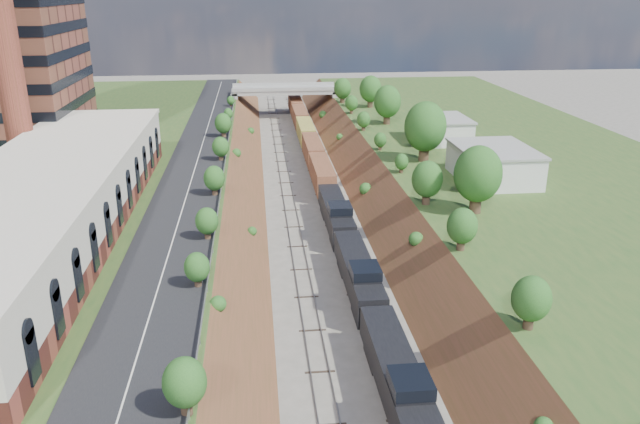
% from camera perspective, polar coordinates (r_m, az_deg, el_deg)
% --- Properties ---
extents(platform_left, '(44.00, 180.00, 5.00)m').
position_cam_1_polar(platform_left, '(90.96, -22.35, 1.63)').
color(platform_left, '#2F5221').
rests_on(platform_left, ground).
extents(platform_right, '(44.00, 180.00, 5.00)m').
position_cam_1_polar(platform_right, '(95.88, 18.93, 2.95)').
color(platform_right, '#2F5221').
rests_on(platform_right, ground).
extents(embankment_left, '(10.00, 180.00, 10.00)m').
position_cam_1_polar(embankment_left, '(88.03, -8.29, 0.66)').
color(embankment_left, brown).
rests_on(embankment_left, ground).
extents(embankment_right, '(10.00, 180.00, 10.00)m').
position_cam_1_polar(embankment_right, '(89.75, 5.88, 1.15)').
color(embankment_right, brown).
rests_on(embankment_right, ground).
extents(rail_left_track, '(1.58, 180.00, 0.18)m').
position_cam_1_polar(rail_left_track, '(88.01, -2.82, 0.91)').
color(rail_left_track, gray).
rests_on(rail_left_track, ground).
extents(rail_right_track, '(1.58, 180.00, 0.18)m').
position_cam_1_polar(rail_right_track, '(88.42, 0.54, 1.03)').
color(rail_right_track, gray).
rests_on(rail_right_track, ground).
extents(road, '(8.00, 180.00, 0.10)m').
position_cam_1_polar(road, '(86.84, -11.42, 3.70)').
color(road, black).
rests_on(road, platform_left).
extents(guardrail, '(0.10, 171.00, 0.70)m').
position_cam_1_polar(guardrail, '(86.21, -8.74, 4.10)').
color(guardrail, '#99999E').
rests_on(guardrail, platform_left).
extents(commercial_building, '(14.30, 62.30, 7.00)m').
position_cam_1_polar(commercial_building, '(67.72, -23.78, 0.84)').
color(commercial_building, brown).
rests_on(commercial_building, platform_left).
extents(smokestack, '(3.20, 3.20, 40.00)m').
position_cam_1_polar(smokestack, '(84.39, -27.15, 15.32)').
color(smokestack, brown).
rests_on(smokestack, platform_left).
extents(overpass, '(24.50, 8.30, 7.40)m').
position_cam_1_polar(overpass, '(147.24, -3.26, 10.55)').
color(overpass, gray).
rests_on(overpass, ground).
extents(white_building_near, '(9.00, 12.00, 4.00)m').
position_cam_1_polar(white_building_near, '(83.92, 15.56, 4.19)').
color(white_building_near, silver).
rests_on(white_building_near, platform_right).
extents(white_building_far, '(8.00, 10.00, 3.60)m').
position_cam_1_polar(white_building_far, '(103.98, 10.99, 7.37)').
color(white_building_far, silver).
rests_on(white_building_far, platform_right).
extents(tree_right_large, '(5.25, 5.25, 7.61)m').
position_cam_1_polar(tree_right_large, '(70.23, 14.24, 3.34)').
color(tree_right_large, '#473323').
rests_on(tree_right_large, platform_right).
extents(tree_left_crest, '(2.45, 2.45, 3.55)m').
position_cam_1_polar(tree_left_crest, '(48.48, -11.15, -6.97)').
color(tree_left_crest, '#473323').
rests_on(tree_left_crest, platform_left).
extents(freight_train, '(2.73, 125.18, 4.55)m').
position_cam_1_polar(freight_train, '(98.66, -0.21, 4.43)').
color(freight_train, black).
rests_on(freight_train, ground).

